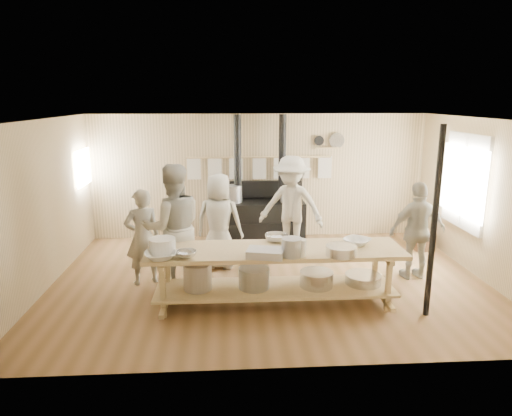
# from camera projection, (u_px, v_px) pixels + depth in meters

# --- Properties ---
(ground) EXTENTS (7.00, 7.00, 0.00)m
(ground) POSITION_uv_depth(u_px,v_px,m) (269.00, 280.00, 7.49)
(ground) COLOR brown
(ground) RESTS_ON ground
(room_shell) EXTENTS (7.00, 7.00, 7.00)m
(room_shell) POSITION_uv_depth(u_px,v_px,m) (270.00, 183.00, 7.10)
(room_shell) COLOR tan
(room_shell) RESTS_ON ground
(window_right) EXTENTS (0.09, 1.50, 1.65)m
(window_right) POSITION_uv_depth(u_px,v_px,m) (465.00, 181.00, 7.93)
(window_right) COLOR beige
(window_right) RESTS_ON ground
(left_opening) EXTENTS (0.00, 0.90, 0.90)m
(left_opening) POSITION_uv_depth(u_px,v_px,m) (83.00, 167.00, 8.84)
(left_opening) COLOR white
(left_opening) RESTS_ON ground
(stove) EXTENTS (1.90, 0.75, 2.60)m
(stove) POSITION_uv_depth(u_px,v_px,m) (260.00, 217.00, 9.42)
(stove) COLOR black
(stove) RESTS_ON ground
(towel_rail) EXTENTS (3.00, 0.04, 0.47)m
(towel_rail) POSITION_uv_depth(u_px,v_px,m) (259.00, 165.00, 9.45)
(towel_rail) COLOR tan
(towel_rail) RESTS_ON ground
(back_wall_shelf) EXTENTS (0.63, 0.14, 0.32)m
(back_wall_shelf) POSITION_uv_depth(u_px,v_px,m) (329.00, 143.00, 9.46)
(back_wall_shelf) COLOR tan
(back_wall_shelf) RESTS_ON ground
(prep_table) EXTENTS (3.60, 0.90, 0.85)m
(prep_table) POSITION_uv_depth(u_px,v_px,m) (274.00, 271.00, 6.49)
(prep_table) COLOR tan
(prep_table) RESTS_ON ground
(support_post) EXTENTS (0.08, 0.08, 2.60)m
(support_post) POSITION_uv_depth(u_px,v_px,m) (434.00, 224.00, 5.99)
(support_post) COLOR black
(support_post) RESTS_ON ground
(cook_far_left) EXTENTS (0.67, 0.56, 1.55)m
(cook_far_left) POSITION_uv_depth(u_px,v_px,m) (143.00, 237.00, 7.21)
(cook_far_left) COLOR #A09F8E
(cook_far_left) RESTS_ON ground
(cook_left) EXTENTS (1.11, 0.96, 1.97)m
(cook_left) POSITION_uv_depth(u_px,v_px,m) (173.00, 227.00, 6.98)
(cook_left) COLOR #A09F8E
(cook_left) RESTS_ON ground
(cook_center) EXTENTS (0.92, 0.71, 1.67)m
(cook_center) POSITION_uv_depth(u_px,v_px,m) (219.00, 221.00, 7.87)
(cook_center) COLOR #A09F8E
(cook_center) RESTS_ON ground
(cook_right) EXTENTS (0.98, 0.48, 1.62)m
(cook_right) POSITION_uv_depth(u_px,v_px,m) (418.00, 231.00, 7.42)
(cook_right) COLOR #A09F8E
(cook_right) RESTS_ON ground
(cook_by_window) EXTENTS (1.39, 1.11, 1.89)m
(cook_by_window) POSITION_uv_depth(u_px,v_px,m) (291.00, 206.00, 8.50)
(cook_by_window) COLOR #A09F8E
(cook_by_window) RESTS_ON ground
(chair) EXTENTS (0.43, 0.43, 0.78)m
(chair) POSITION_uv_depth(u_px,v_px,m) (422.00, 238.00, 8.97)
(chair) COLOR #4F321F
(chair) RESTS_ON ground
(bowl_white_a) EXTENTS (0.47, 0.47, 0.10)m
(bowl_white_a) POSITION_uv_depth(u_px,v_px,m) (161.00, 255.00, 5.99)
(bowl_white_a) COLOR white
(bowl_white_a) RESTS_ON prep_table
(bowl_steel_a) EXTENTS (0.39, 0.39, 0.09)m
(bowl_steel_a) POSITION_uv_depth(u_px,v_px,m) (186.00, 254.00, 6.05)
(bowl_steel_a) COLOR silver
(bowl_steel_a) RESTS_ON prep_table
(bowl_white_b) EXTENTS (0.52, 0.52, 0.09)m
(bowl_white_b) POSITION_uv_depth(u_px,v_px,m) (357.00, 241.00, 6.58)
(bowl_white_b) COLOR white
(bowl_white_b) RESTS_ON prep_table
(bowl_steel_b) EXTENTS (0.46, 0.46, 0.11)m
(bowl_steel_b) POSITION_uv_depth(u_px,v_px,m) (277.00, 238.00, 6.72)
(bowl_steel_b) COLOR silver
(bowl_steel_b) RESTS_ON prep_table
(roasting_pan) EXTENTS (0.54, 0.42, 0.11)m
(roasting_pan) POSITION_uv_depth(u_px,v_px,m) (265.00, 253.00, 6.07)
(roasting_pan) COLOR #B2B2B7
(roasting_pan) RESTS_ON prep_table
(mixing_bowl_large) EXTENTS (0.43, 0.43, 0.13)m
(mixing_bowl_large) POSITION_uv_depth(u_px,v_px,m) (341.00, 251.00, 6.13)
(mixing_bowl_large) COLOR silver
(mixing_bowl_large) RESTS_ON prep_table
(bucket_galv) EXTENTS (0.36, 0.36, 0.25)m
(bucket_galv) POSITION_uv_depth(u_px,v_px,m) (292.00, 247.00, 6.07)
(bucket_galv) COLOR gray
(bucket_galv) RESTS_ON prep_table
(deep_bowl_enamel) EXTENTS (0.46, 0.46, 0.22)m
(deep_bowl_enamel) POSITION_uv_depth(u_px,v_px,m) (162.00, 246.00, 6.16)
(deep_bowl_enamel) COLOR white
(deep_bowl_enamel) RESTS_ON prep_table
(pitcher) EXTENTS (0.17, 0.17, 0.24)m
(pitcher) POSITION_uv_depth(u_px,v_px,m) (300.00, 248.00, 6.08)
(pitcher) COLOR white
(pitcher) RESTS_ON prep_table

